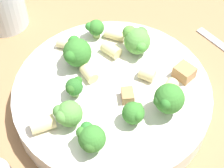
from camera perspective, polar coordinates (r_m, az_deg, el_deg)
ground_plane at (r=0.52m, az=-0.00°, el=-3.07°), size 2.00×2.00×0.00m
pasta_bowl at (r=0.50m, az=-0.00°, el=-1.73°), size 0.26×0.26×0.03m
broccoli_floret_0 at (r=0.44m, az=-6.76°, el=-4.55°), size 0.04×0.03×0.04m
broccoli_floret_1 at (r=0.42m, az=-3.25°, el=-8.23°), size 0.03×0.03×0.04m
broccoli_floret_2 at (r=0.52m, az=3.80°, el=6.74°), size 0.04×0.04×0.04m
broccoli_floret_3 at (r=0.47m, az=-5.78°, el=-0.40°), size 0.02×0.03×0.03m
broccoli_floret_4 at (r=0.50m, az=-5.40°, el=4.89°), size 0.04×0.04×0.04m
broccoli_floret_5 at (r=0.44m, az=3.38°, el=-4.49°), size 0.03×0.03×0.03m
broccoli_floret_6 at (r=0.45m, az=8.60°, el=-2.30°), size 0.04×0.04×0.05m
broccoli_floret_7 at (r=0.54m, az=-2.57°, el=8.55°), size 0.03×0.02×0.03m
rigatoni_0 at (r=0.49m, az=5.38°, el=1.53°), size 0.02×0.02×0.02m
rigatoni_1 at (r=0.50m, az=-3.53°, el=1.62°), size 0.03×0.03×0.02m
rigatoni_2 at (r=0.55m, az=0.47°, el=7.47°), size 0.03×0.02×0.01m
rigatoni_3 at (r=0.45m, az=-10.51°, el=-6.03°), size 0.03×0.03×0.02m
rigatoni_4 at (r=0.48m, az=8.69°, el=-0.71°), size 0.02×0.03×0.02m
rigatoni_5 at (r=0.54m, az=-7.17°, el=6.10°), size 0.02×0.02×0.01m
rigatoni_6 at (r=0.52m, az=-0.15°, el=5.24°), size 0.03×0.03×0.02m
chicken_chunk_0 at (r=0.47m, az=2.39°, el=-1.78°), size 0.02×0.02×0.01m
chicken_chunk_1 at (r=0.50m, az=10.96°, el=1.76°), size 0.03×0.03×0.02m
drinking_glass at (r=0.62m, az=-16.60°, el=12.03°), size 0.07×0.07×0.10m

